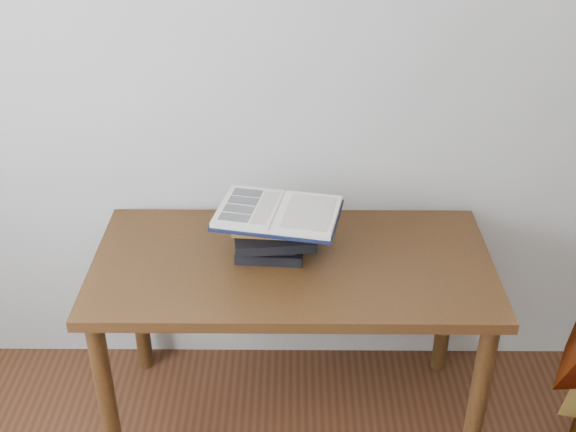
{
  "coord_description": "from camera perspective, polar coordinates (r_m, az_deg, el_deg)",
  "views": [
    {
      "loc": [
        0.07,
        -0.62,
        2.07
      ],
      "look_at": [
        0.05,
        1.37,
        0.89
      ],
      "focal_mm": 45.0,
      "sensor_mm": 36.0,
      "label": 1
    }
  ],
  "objects": [
    {
      "name": "room_shell",
      "position": [
        0.79,
        -10.42,
        -4.67
      ],
      "size": [
        3.54,
        3.54,
        2.62
      ],
      "color": "#B7B6AD",
      "rests_on": "ground"
    },
    {
      "name": "book_stack",
      "position": [
        2.4,
        -1.43,
        -1.52
      ],
      "size": [
        0.28,
        0.21,
        0.16
      ],
      "color": "black",
      "rests_on": "desk"
    },
    {
      "name": "open_book",
      "position": [
        2.34,
        -0.77,
        0.26
      ],
      "size": [
        0.44,
        0.34,
        0.03
      ],
      "rotation": [
        0.0,
        0.0,
        -0.2
      ],
      "color": "black",
      "rests_on": "book_stack"
    },
    {
      "name": "desk",
      "position": [
        2.47,
        0.34,
        -5.39
      ],
      "size": [
        1.34,
        0.67,
        0.72
      ],
      "color": "#482612",
      "rests_on": "ground"
    }
  ]
}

